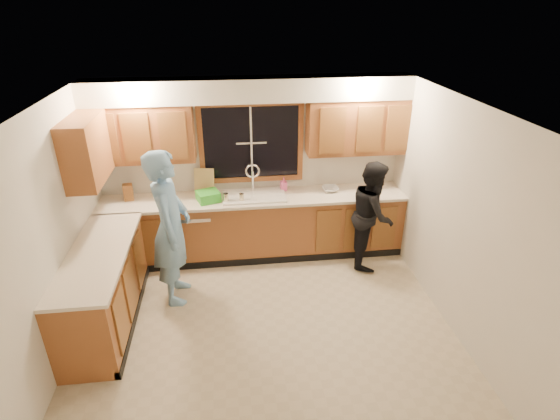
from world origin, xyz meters
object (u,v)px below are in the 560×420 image
Objects in this scene: dishwasher at (195,233)px; woman at (372,214)px; dish_crate at (208,196)px; sink at (254,200)px; stove at (90,321)px; soap_bottle at (284,184)px; bowl at (330,189)px; man at (171,228)px; knife_block at (128,192)px.

dishwasher is 2.48m from woman.
sink is at bearing 6.08° from dish_crate.
dish_crate is at bearing -12.82° from dishwasher.
soap_bottle reaches higher than stove.
dish_crate is 1.22× the size of bowl.
man reaches higher than soap_bottle.
bowl is at bearing 33.09° from stove.
dishwasher is 2.04m from stove.
sink is 3.68× the size of bowl.
dishwasher is at bearing -11.07° from man.
dish_crate is at bearing -16.90° from knife_block.
knife_block is 2.78m from bowl.
woman is (2.43, -0.39, 0.34)m from dishwasher.
stove is 3.05m from soap_bottle.
stove is at bearing -146.91° from bowl.
stove is 3.86× the size of bowl.
knife_block is at bearing 98.26° from woman.
stove is 1.32m from man.
man is 2.67m from woman.
sink is at bearing -11.61° from knife_block.
soap_bottle is (1.48, 1.04, 0.05)m from man.
man is at bearing -139.92° from sink.
soap_bottle is at bearing 20.95° from sink.
woman is 3.32m from knife_block.
stove is 3.94× the size of knife_block.
woman is (2.62, 0.47, -0.21)m from man.
sink is 1.05× the size of dishwasher.
woman is (3.38, 1.42, 0.30)m from stove.
soap_bottle is 0.82× the size of bowl.
stove is at bearing -134.61° from sink.
woman is 0.70m from bowl.
soap_bottle is (2.23, 1.99, 0.57)m from stove.
stove is 0.47× the size of man.
woman reaches higher than dishwasher.
dishwasher is 0.55× the size of woman.
soap_bottle is at bearing 80.34° from woman.
stove is at bearing -138.30° from soap_bottle.
sink is at bearing 92.51° from woman.
bowl is (1.94, 0.07, 0.54)m from dishwasher.
dish_crate is (1.18, 1.76, 0.54)m from stove.
bowl is at bearing 63.58° from woman.
woman reaches higher than knife_block.
sink is 0.45× the size of man.
woman is at bearing -9.10° from dishwasher.
soap_bottle is at bearing 12.42° from dish_crate.
soap_bottle is at bearing -6.49° from knife_block.
soap_bottle is (1.28, 0.18, 0.61)m from dishwasher.
knife_block reaches higher than bowl.
dish_crate reaches higher than bowl.
dishwasher is 0.62m from dish_crate.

